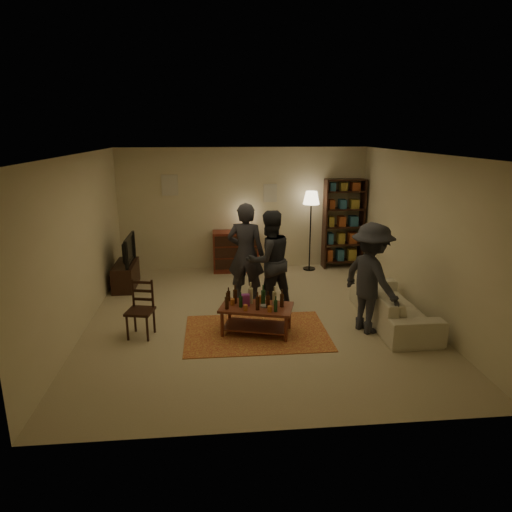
{
  "coord_description": "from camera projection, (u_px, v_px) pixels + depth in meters",
  "views": [
    {
      "loc": [
        -0.69,
        -7.09,
        3.05
      ],
      "look_at": [
        0.0,
        0.1,
        1.05
      ],
      "focal_mm": 32.0,
      "sensor_mm": 36.0,
      "label": 1
    }
  ],
  "objects": [
    {
      "name": "tv_stand",
      "position": [
        126.0,
        269.0,
        9.08
      ],
      "size": [
        0.4,
        1.0,
        1.06
      ],
      "color": "black",
      "rests_on": "ground"
    },
    {
      "name": "bookshelf",
      "position": [
        343.0,
        223.0,
        10.28
      ],
      "size": [
        0.9,
        0.34,
        2.02
      ],
      "color": "black",
      "rests_on": "ground"
    },
    {
      "name": "sofa",
      "position": [
        393.0,
        305.0,
        7.42
      ],
      "size": [
        0.81,
        2.08,
        0.61
      ],
      "primitive_type": "imported",
      "rotation": [
        0.0,
        0.0,
        1.57
      ],
      "color": "beige",
      "rests_on": "ground"
    },
    {
      "name": "person_by_sofa",
      "position": [
        371.0,
        278.0,
        6.97
      ],
      "size": [
        1.02,
        1.27,
        1.72
      ],
      "primitive_type": "imported",
      "rotation": [
        0.0,
        0.0,
        1.97
      ],
      "color": "#2A2B32",
      "rests_on": "ground"
    },
    {
      "name": "dining_chair",
      "position": [
        141.0,
        307.0,
        6.92
      ],
      "size": [
        0.45,
        0.45,
        0.88
      ],
      "rotation": [
        0.0,
        0.0,
        -0.21
      ],
      "color": "black",
      "rests_on": "ground"
    },
    {
      "name": "room_shell",
      "position": [
        214.0,
        189.0,
        10.0
      ],
      "size": [
        6.0,
        6.0,
        6.0
      ],
      "color": "beige",
      "rests_on": "ground"
    },
    {
      "name": "dresser",
      "position": [
        236.0,
        250.0,
        10.14
      ],
      "size": [
        1.0,
        0.5,
        1.36
      ],
      "color": "brown",
      "rests_on": "ground"
    },
    {
      "name": "person_left",
      "position": [
        246.0,
        254.0,
        8.12
      ],
      "size": [
        0.77,
        0.62,
        1.84
      ],
      "primitive_type": "imported",
      "rotation": [
        0.0,
        0.0,
        2.84
      ],
      "color": "#2A2932",
      "rests_on": "ground"
    },
    {
      "name": "person_right",
      "position": [
        269.0,
        260.0,
        7.88
      ],
      "size": [
        1.03,
        0.92,
        1.75
      ],
      "primitive_type": "imported",
      "rotation": [
        0.0,
        0.0,
        3.51
      ],
      "color": "#24252C",
      "rests_on": "ground"
    },
    {
      "name": "rug",
      "position": [
        256.0,
        333.0,
        7.1
      ],
      "size": [
        2.2,
        1.5,
        0.01
      ],
      "primitive_type": "cube",
      "color": "maroon",
      "rests_on": "ground"
    },
    {
      "name": "floor_lamp",
      "position": [
        311.0,
        203.0,
        9.96
      ],
      "size": [
        0.36,
        0.36,
        1.77
      ],
      "color": "black",
      "rests_on": "ground"
    },
    {
      "name": "floor",
      "position": [
        256.0,
        318.0,
        7.68
      ],
      "size": [
        6.0,
        6.0,
        0.0
      ],
      "primitive_type": "plane",
      "color": "#C6B793",
      "rests_on": "ground"
    },
    {
      "name": "coffee_table",
      "position": [
        256.0,
        309.0,
        7.0
      ],
      "size": [
        1.21,
        0.87,
        0.79
      ],
      "rotation": [
        0.0,
        0.0,
        -0.28
      ],
      "color": "brown",
      "rests_on": "ground"
    }
  ]
}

